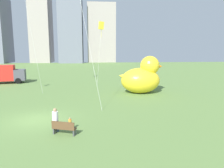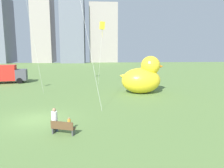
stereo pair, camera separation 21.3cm
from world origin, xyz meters
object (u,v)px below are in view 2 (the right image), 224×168
object	(u,v)px
kite_yellow	(102,26)
box_truck	(6,74)
person_child	(69,123)
giant_inflatable_duck	(143,77)
park_bench	(63,128)
person_adult	(54,119)

from	to	relation	value
kite_yellow	box_truck	bearing A→B (deg)	171.08
person_child	giant_inflatable_duck	xyz separation A→B (m)	(7.53, 11.62, 1.46)
park_bench	person_child	size ratio (longest dim) A/B	1.85
park_bench	kite_yellow	world-z (taller)	kite_yellow
park_bench	box_truck	size ratio (longest dim) A/B	0.26
park_bench	giant_inflatable_duck	distance (m)	14.77
person_adult	box_truck	size ratio (longest dim) A/B	0.26
park_bench	kite_yellow	size ratio (longest dim) A/B	0.17
giant_inflatable_duck	person_child	bearing A→B (deg)	-122.96
park_bench	person_adult	distance (m)	0.94
park_bench	person_child	bearing A→B (deg)	69.97
box_truck	person_child	bearing A→B (deg)	-59.61
giant_inflatable_duck	kite_yellow	bearing A→B (deg)	123.92
park_bench	giant_inflatable_duck	xyz separation A→B (m)	(7.83, 12.44, 1.46)
person_adult	box_truck	xyz separation A→B (m)	(-11.36, 21.16, 0.56)
box_truck	kite_yellow	size ratio (longest dim) A/B	0.65
person_child	giant_inflatable_duck	distance (m)	13.92
person_adult	giant_inflatable_duck	bearing A→B (deg)	54.54
box_truck	kite_yellow	xyz separation A→B (m)	(15.14, -2.38, 7.28)
person_adult	kite_yellow	xyz separation A→B (m)	(3.78, 18.78, 7.85)
giant_inflatable_duck	box_truck	xyz separation A→B (m)	(-19.80, 9.31, -0.49)
giant_inflatable_duck	park_bench	bearing A→B (deg)	-122.20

